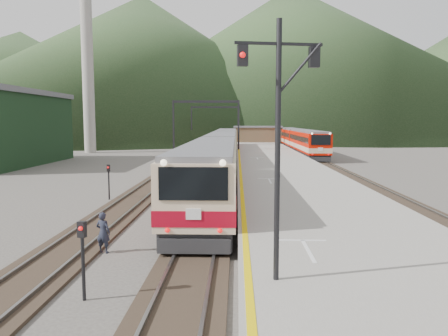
{
  "coord_description": "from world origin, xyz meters",
  "views": [
    {
      "loc": [
        1.54,
        -7.39,
        5.05
      ],
      "look_at": [
        0.72,
        20.91,
        2.0
      ],
      "focal_mm": 35.0,
      "sensor_mm": 36.0,
      "label": 1
    }
  ],
  "objects_px": {
    "second_train": "(298,140)",
    "worker": "(103,232)",
    "signal_mast": "(278,123)",
    "main_train": "(222,149)"
  },
  "relations": [
    {
      "from": "second_train",
      "to": "worker",
      "type": "xyz_separation_m",
      "value": [
        -15.07,
        -54.79,
        -1.14
      ]
    },
    {
      "from": "signal_mast",
      "to": "worker",
      "type": "bearing_deg",
      "value": 138.95
    },
    {
      "from": "worker",
      "to": "signal_mast",
      "type": "bearing_deg",
      "value": 153.38
    },
    {
      "from": "worker",
      "to": "main_train",
      "type": "bearing_deg",
      "value": -82.31
    },
    {
      "from": "main_train",
      "to": "worker",
      "type": "relative_size",
      "value": 39.04
    },
    {
      "from": "main_train",
      "to": "worker",
      "type": "height_order",
      "value": "main_train"
    },
    {
      "from": "second_train",
      "to": "worker",
      "type": "relative_size",
      "value": 23.96
    },
    {
      "from": "main_train",
      "to": "worker",
      "type": "distance_m",
      "value": 30.46
    },
    {
      "from": "second_train",
      "to": "worker",
      "type": "height_order",
      "value": "second_train"
    },
    {
      "from": "second_train",
      "to": "main_train",
      "type": "bearing_deg",
      "value": -115.08
    }
  ]
}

